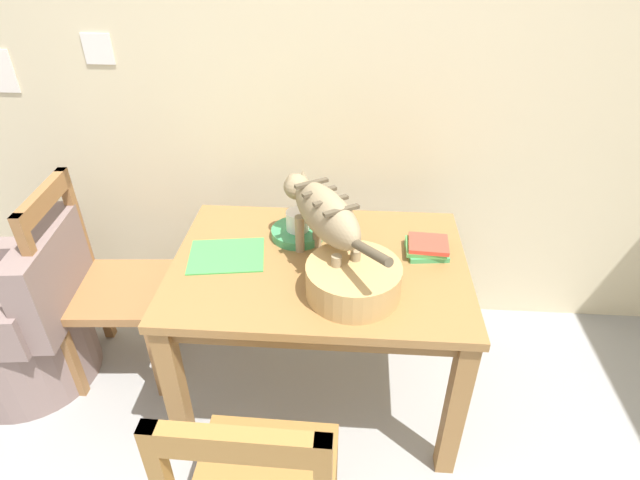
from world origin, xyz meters
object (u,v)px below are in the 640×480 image
object	(u,v)px
wicker_armchair	(26,330)
magazine	(227,256)
coffee_mug	(298,221)
wicker_basket	(353,280)
wooden_chair_far	(107,287)
cat	(324,214)
book_stack	(427,248)
saucer_bowl	(298,233)
dining_table	(320,281)

from	to	relation	value
wicker_armchair	magazine	bearing A→B (deg)	-95.73
coffee_mug	wicker_basket	distance (m)	0.42
coffee_mug	wooden_chair_far	distance (m)	0.91
cat	wicker_armchair	distance (m)	1.50
book_stack	wicker_basket	distance (m)	0.39
cat	saucer_bowl	distance (m)	0.31
dining_table	wicker_basket	size ratio (longest dim) A/B	3.40
cat	coffee_mug	size ratio (longest dim) A/B	4.47
dining_table	magazine	size ratio (longest dim) A/B	3.93
wicker_armchair	saucer_bowl	bearing A→B (deg)	-88.26
magazine	wicker_armchair	xyz separation A→B (m)	(-0.96, -0.01, -0.45)
dining_table	saucer_bowl	size ratio (longest dim) A/B	5.16
coffee_mug	wicker_basket	size ratio (longest dim) A/B	0.41
cat	saucer_bowl	world-z (taller)	cat
cat	coffee_mug	distance (m)	0.27
wicker_armchair	wicker_basket	bearing A→B (deg)	-103.35
dining_table	wicker_armchair	distance (m)	1.37
dining_table	wooden_chair_far	world-z (taller)	wooden_chair_far
coffee_mug	book_stack	xyz separation A→B (m)	(0.51, -0.09, -0.05)
wooden_chair_far	wicker_basket	bearing A→B (deg)	71.50
wicker_basket	cat	bearing A→B (deg)	125.19
wicker_basket	wooden_chair_far	xyz separation A→B (m)	(-1.08, 0.28, -0.32)
magazine	wicker_basket	size ratio (longest dim) A/B	0.86
dining_table	book_stack	xyz separation A→B (m)	(0.41, 0.08, 0.12)
book_stack	wooden_chair_far	world-z (taller)	wooden_chair_far
saucer_bowl	wooden_chair_far	bearing A→B (deg)	-174.84
cat	book_stack	size ratio (longest dim) A/B	3.60
book_stack	wicker_armchair	distance (m)	1.81
coffee_mug	wicker_basket	bearing A→B (deg)	-57.10
cat	wooden_chair_far	distance (m)	1.08
magazine	wooden_chair_far	size ratio (longest dim) A/B	0.31
wooden_chair_far	book_stack	bearing A→B (deg)	85.46
wicker_basket	magazine	bearing A→B (deg)	158.85
dining_table	saucer_bowl	bearing A→B (deg)	120.91
saucer_bowl	coffee_mug	bearing A→B (deg)	0.00
saucer_bowl	dining_table	bearing A→B (deg)	-59.09
saucer_bowl	wooden_chair_far	size ratio (longest dim) A/B	0.23
magazine	wooden_chair_far	world-z (taller)	wooden_chair_far
dining_table	wicker_basket	bearing A→B (deg)	-54.63
dining_table	saucer_bowl	distance (m)	0.23
magazine	wicker_armchair	size ratio (longest dim) A/B	0.37
coffee_mug	wooden_chair_far	size ratio (longest dim) A/B	0.14
wicker_armchair	cat	bearing A→B (deg)	-97.13
dining_table	wicker_armchair	size ratio (longest dim) A/B	1.45
cat	wooden_chair_far	xyz separation A→B (m)	(-0.96, 0.12, -0.48)
cat	magazine	xyz separation A→B (m)	(-0.38, 0.03, -0.22)
coffee_mug	magazine	world-z (taller)	coffee_mug
coffee_mug	magazine	size ratio (longest dim) A/B	0.47
saucer_bowl	magazine	xyz separation A→B (m)	(-0.26, -0.16, -0.01)
book_stack	wooden_chair_far	xyz separation A→B (m)	(-1.36, 0.01, -0.29)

